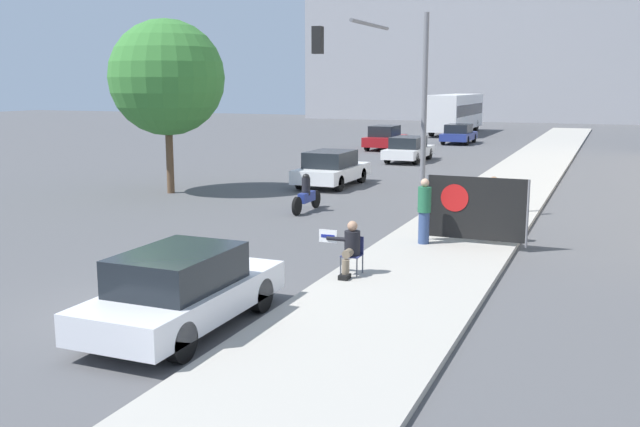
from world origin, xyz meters
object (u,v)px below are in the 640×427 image
at_px(parked_car_curbside, 182,290).
at_px(motorcycle_on_road, 306,195).
at_px(pedestrian_behind, 493,207).
at_px(car_on_road_distant, 385,138).
at_px(car_on_road_nearest, 331,169).
at_px(jogger_on_sidewalk, 424,211).
at_px(protest_banner, 476,208).
at_px(street_tree_near_curb, 167,78).
at_px(car_on_road_far_lane, 459,134).
at_px(city_bus_on_road, 455,111).
at_px(seated_protester, 350,247).
at_px(car_on_road_midblock, 409,149).
at_px(traffic_light_pole, 384,80).

xyz_separation_m(parked_car_curbside, motorcycle_on_road, (-2.67, 11.38, -0.16)).
bearing_deg(pedestrian_behind, car_on_road_distant, 27.49).
relative_size(pedestrian_behind, car_on_road_nearest, 0.38).
xyz_separation_m(jogger_on_sidewalk, protest_banner, (1.20, 0.51, 0.06)).
bearing_deg(parked_car_curbside, street_tree_near_curb, 124.98).
distance_m(car_on_road_far_lane, city_bus_on_road, 10.34).
bearing_deg(jogger_on_sidewalk, car_on_road_far_lane, -75.31).
height_order(pedestrian_behind, street_tree_near_curb, street_tree_near_curb).
bearing_deg(seated_protester, jogger_on_sidewalk, 103.98).
xyz_separation_m(pedestrian_behind, car_on_road_midblock, (-7.52, 18.82, -0.28)).
height_order(protest_banner, parked_car_curbside, protest_banner).
bearing_deg(motorcycle_on_road, car_on_road_nearest, 103.89).
bearing_deg(car_on_road_distant, traffic_light_pole, -72.76).
relative_size(pedestrian_behind, parked_car_curbside, 0.39).
xyz_separation_m(car_on_road_far_lane, city_bus_on_road, (-2.40, 9.99, 1.20)).
distance_m(car_on_road_midblock, car_on_road_far_lane, 12.83).
distance_m(protest_banner, parked_car_curbside, 8.84).
bearing_deg(car_on_road_far_lane, city_bus_on_road, 103.52).
relative_size(jogger_on_sidewalk, traffic_light_pole, 0.28).
bearing_deg(jogger_on_sidewalk, motorcycle_on_road, -32.91).
bearing_deg(protest_banner, pedestrian_behind, 66.77).
xyz_separation_m(seated_protester, street_tree_near_curb, (-10.72, 9.07, 3.65)).
xyz_separation_m(seated_protester, motorcycle_on_road, (-4.24, 7.37, -0.19)).
xyz_separation_m(car_on_road_nearest, car_on_road_midblock, (0.39, 10.42, -0.04)).
xyz_separation_m(seated_protester, car_on_road_nearest, (-5.69, 13.24, -0.01)).
relative_size(seated_protester, parked_car_curbside, 0.27).
height_order(traffic_light_pole, street_tree_near_curb, street_tree_near_curb).
bearing_deg(jogger_on_sidewalk, city_bus_on_road, -74.53).
bearing_deg(parked_car_curbside, protest_banner, 66.95).
height_order(protest_banner, street_tree_near_curb, street_tree_near_curb).
height_order(car_on_road_far_lane, motorcycle_on_road, car_on_road_far_lane).
relative_size(jogger_on_sidewalk, car_on_road_distant, 0.40).
bearing_deg(city_bus_on_road, parked_car_curbside, -83.15).
relative_size(jogger_on_sidewalk, street_tree_near_curb, 0.26).
bearing_deg(car_on_road_distant, pedestrian_behind, -66.69).
distance_m(motorcycle_on_road, street_tree_near_curb, 7.73).
relative_size(jogger_on_sidewalk, car_on_road_nearest, 0.39).
relative_size(protest_banner, car_on_road_nearest, 0.60).
distance_m(seated_protester, car_on_road_midblock, 24.25).
bearing_deg(traffic_light_pole, car_on_road_distant, 107.24).
bearing_deg(traffic_light_pole, seated_protester, -77.72).
bearing_deg(seated_protester, parked_car_curbside, -86.43).
bearing_deg(seated_protester, street_tree_near_curb, 164.61).
relative_size(seated_protester, protest_banner, 0.45).
bearing_deg(seated_protester, car_on_road_nearest, 138.11).
distance_m(protest_banner, motorcycle_on_road, 6.96).
bearing_deg(traffic_light_pole, parked_car_curbside, -90.01).
distance_m(traffic_light_pole, car_on_road_far_lane, 29.76).
distance_m(car_on_road_nearest, car_on_road_midblock, 10.43).
distance_m(car_on_road_far_lane, motorcycle_on_road, 29.14).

